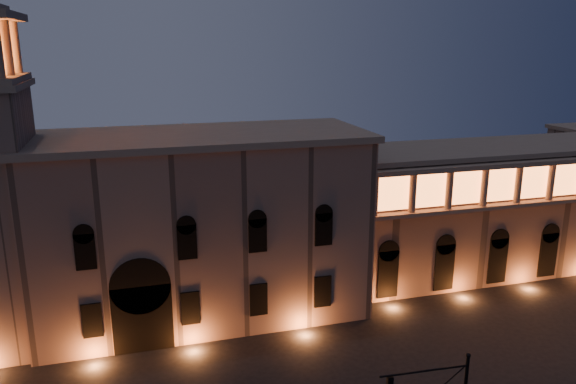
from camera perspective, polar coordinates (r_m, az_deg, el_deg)
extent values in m
cube|color=#795D4F|center=(53.63, -8.73, -3.71)|extent=(30.00, 12.00, 17.00)
cube|color=#87705D|center=(51.50, -9.12, 5.60)|extent=(30.80, 12.80, 0.60)
cube|color=black|center=(50.43, -14.57, -12.09)|extent=(5.00, 1.40, 6.00)
cylinder|color=black|center=(49.16, -14.80, -8.97)|extent=(5.00, 1.40, 5.00)
cube|color=orange|center=(50.34, -14.55, -12.40)|extent=(4.20, 0.20, 5.00)
cylinder|color=#87705D|center=(53.98, -25.97, 13.07)|extent=(0.76, 0.76, 4.20)
cylinder|color=#87705D|center=(50.23, -26.68, 12.94)|extent=(0.76, 0.76, 4.20)
cube|color=brown|center=(68.56, 20.51, -1.66)|extent=(40.00, 10.00, 14.00)
cube|color=#87705D|center=(66.96, 21.08, 4.30)|extent=(40.60, 10.60, 0.50)
cube|color=#87705D|center=(63.82, 23.58, -1.02)|extent=(40.00, 1.20, 0.40)
cube|color=#87705D|center=(62.86, 23.99, 2.75)|extent=(40.00, 1.40, 0.50)
cube|color=orange|center=(63.71, 23.48, 1.01)|extent=(38.00, 0.15, 3.60)
cylinder|color=#87705D|center=(53.76, 8.80, -0.32)|extent=(0.70, 0.70, 4.00)
cylinder|color=#87705D|center=(55.52, 12.55, -0.02)|extent=(0.70, 0.70, 4.00)
cylinder|color=#87705D|center=(57.50, 16.07, 0.27)|extent=(0.70, 0.70, 4.00)
cylinder|color=#87705D|center=(59.69, 19.33, 0.53)|extent=(0.70, 0.70, 4.00)
cylinder|color=#87705D|center=(62.05, 22.36, 0.78)|extent=(0.70, 0.70, 4.00)
cylinder|color=#87705D|center=(64.58, 25.16, 1.00)|extent=(0.70, 0.70, 4.00)
sphere|color=black|center=(35.81, 17.85, -15.51)|extent=(0.31, 0.31, 0.31)
cylinder|color=black|center=(34.96, 13.66, -17.25)|extent=(5.51, 0.47, 0.13)
cube|color=black|center=(34.48, 10.30, -18.64)|extent=(0.35, 0.33, 0.94)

